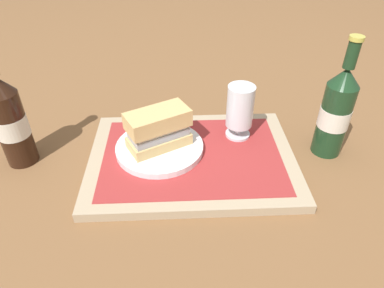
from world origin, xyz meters
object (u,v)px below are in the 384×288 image
at_px(beer_bottle, 336,111).
at_px(beer_glass, 240,109).
at_px(plate, 160,148).
at_px(sandwich, 160,128).
at_px(second_bottle, 10,120).

bearing_deg(beer_bottle, beer_glass, 168.39).
bearing_deg(plate, beer_glass, 15.42).
distance_m(plate, sandwich, 0.05).
xyz_separation_m(beer_glass, second_bottle, (-0.48, -0.04, 0.01)).
distance_m(plate, beer_glass, 0.20).
xyz_separation_m(plate, second_bottle, (-0.30, 0.01, 0.08)).
bearing_deg(beer_bottle, second_bottle, -179.82).
height_order(plate, second_bottle, second_bottle).
relative_size(beer_bottle, second_bottle, 1.00).
relative_size(beer_glass, second_bottle, 0.47).
relative_size(plate, beer_glass, 1.52).
relative_size(sandwich, beer_bottle, 0.54).
bearing_deg(second_bottle, sandwich, -1.00).
bearing_deg(second_bottle, beer_bottle, 0.18).
bearing_deg(beer_glass, plate, -164.58).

